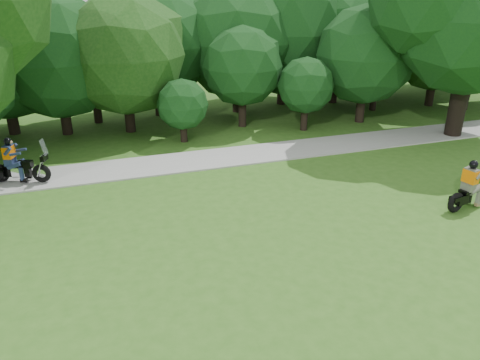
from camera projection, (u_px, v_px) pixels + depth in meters
ground at (333, 254)px, 12.38m from camera, size 100.00×100.00×0.00m
walkway at (238, 156)px, 19.35m from camera, size 60.00×2.20×0.06m
tree_line at (202, 46)px, 23.90m from camera, size 39.26×11.89×7.84m
chopper_motorcycle at (471, 190)px, 14.75m from camera, size 2.27×0.83×1.63m
touring_motorcycle at (16, 166)px, 16.51m from camera, size 2.10×1.18×1.65m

